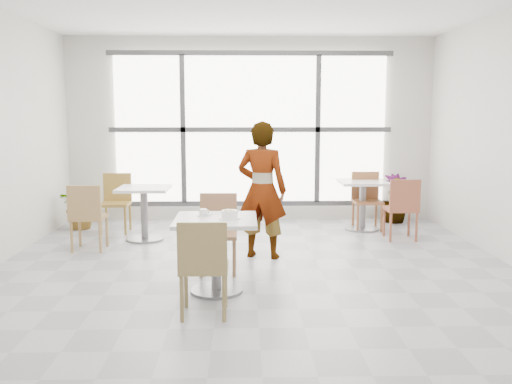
{
  "coord_description": "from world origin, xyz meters",
  "views": [
    {
      "loc": [
        -0.13,
        -5.75,
        1.78
      ],
      "look_at": [
        0.0,
        -0.3,
        1.0
      ],
      "focal_mm": 39.2,
      "sensor_mm": 36.0,
      "label": 1
    }
  ],
  "objects_px": {
    "main_table": "(216,241)",
    "person": "(262,190)",
    "coffee_cup": "(203,213)",
    "bg_chair_left_far": "(116,198)",
    "oatmeal_bowl": "(230,214)",
    "bg_table_right": "(363,198)",
    "plant_right": "(394,198)",
    "chair_near": "(203,262)",
    "bg_chair_right_near": "(402,205)",
    "bg_table_left": "(144,206)",
    "chair_far": "(218,227)",
    "bg_chair_left_near": "(87,213)",
    "bg_chair_right_far": "(366,196)",
    "plant_left": "(82,206)"
  },
  "relations": [
    {
      "from": "chair_far",
      "to": "person",
      "type": "distance_m",
      "value": 0.84
    },
    {
      "from": "main_table",
      "to": "plant_right",
      "type": "distance_m",
      "value": 4.46
    },
    {
      "from": "bg_table_right",
      "to": "chair_near",
      "type": "bearing_deg",
      "value": -120.61
    },
    {
      "from": "bg_chair_left_far",
      "to": "plant_left",
      "type": "relative_size",
      "value": 1.25
    },
    {
      "from": "oatmeal_bowl",
      "to": "bg_chair_left_far",
      "type": "height_order",
      "value": "bg_chair_left_far"
    },
    {
      "from": "bg_chair_left_near",
      "to": "plant_left",
      "type": "relative_size",
      "value": 1.25
    },
    {
      "from": "person",
      "to": "bg_table_left",
      "type": "distance_m",
      "value": 1.91
    },
    {
      "from": "bg_chair_right_near",
      "to": "plant_right",
      "type": "bearing_deg",
      "value": -100.68
    },
    {
      "from": "chair_near",
      "to": "main_table",
      "type": "bearing_deg",
      "value": -96.14
    },
    {
      "from": "bg_chair_left_far",
      "to": "oatmeal_bowl",
      "type": "bearing_deg",
      "value": -59.05
    },
    {
      "from": "chair_near",
      "to": "coffee_cup",
      "type": "bearing_deg",
      "value": -86.31
    },
    {
      "from": "main_table",
      "to": "chair_near",
      "type": "bearing_deg",
      "value": -96.14
    },
    {
      "from": "main_table",
      "to": "coffee_cup",
      "type": "distance_m",
      "value": 0.32
    },
    {
      "from": "bg_chair_right_near",
      "to": "oatmeal_bowl",
      "type": "bearing_deg",
      "value": 43.67
    },
    {
      "from": "main_table",
      "to": "plant_right",
      "type": "relative_size",
      "value": 1.02
    },
    {
      "from": "person",
      "to": "bg_chair_left_far",
      "type": "xyz_separation_m",
      "value": [
        -2.13,
        1.57,
        -0.34
      ]
    },
    {
      "from": "bg_chair_right_near",
      "to": "bg_table_right",
      "type": "bearing_deg",
      "value": -61.69
    },
    {
      "from": "main_table",
      "to": "person",
      "type": "relative_size",
      "value": 0.48
    },
    {
      "from": "chair_far",
      "to": "bg_chair_right_far",
      "type": "bearing_deg",
      "value": 46.19
    },
    {
      "from": "oatmeal_bowl",
      "to": "person",
      "type": "height_order",
      "value": "person"
    },
    {
      "from": "chair_far",
      "to": "bg_chair_left_near",
      "type": "distance_m",
      "value": 1.95
    },
    {
      "from": "bg_chair_left_far",
      "to": "bg_chair_right_near",
      "type": "relative_size",
      "value": 1.0
    },
    {
      "from": "bg_chair_left_near",
      "to": "plant_left",
      "type": "bearing_deg",
      "value": -71.66
    },
    {
      "from": "bg_chair_left_near",
      "to": "bg_chair_right_near",
      "type": "bearing_deg",
      "value": -172.98
    },
    {
      "from": "coffee_cup",
      "to": "bg_table_left",
      "type": "height_order",
      "value": "coffee_cup"
    },
    {
      "from": "main_table",
      "to": "person",
      "type": "height_order",
      "value": "person"
    },
    {
      "from": "bg_chair_left_far",
      "to": "bg_table_right",
      "type": "bearing_deg",
      "value": 0.43
    },
    {
      "from": "coffee_cup",
      "to": "bg_table_left",
      "type": "xyz_separation_m",
      "value": [
        -0.98,
        2.19,
        -0.29
      ]
    },
    {
      "from": "chair_near",
      "to": "bg_table_left",
      "type": "xyz_separation_m",
      "value": [
        -1.03,
        3.03,
        -0.01
      ]
    },
    {
      "from": "coffee_cup",
      "to": "bg_chair_left_near",
      "type": "relative_size",
      "value": 0.18
    },
    {
      "from": "bg_table_right",
      "to": "bg_chair_right_far",
      "type": "relative_size",
      "value": 0.86
    },
    {
      "from": "bg_chair_right_near",
      "to": "bg_chair_right_far",
      "type": "distance_m",
      "value": 0.89
    },
    {
      "from": "chair_near",
      "to": "bg_table_left",
      "type": "distance_m",
      "value": 3.2
    },
    {
      "from": "chair_far",
      "to": "plant_left",
      "type": "height_order",
      "value": "chair_far"
    },
    {
      "from": "coffee_cup",
      "to": "bg_chair_left_far",
      "type": "height_order",
      "value": "bg_chair_left_far"
    },
    {
      "from": "bg_table_right",
      "to": "bg_table_left",
      "type": "bearing_deg",
      "value": -168.88
    },
    {
      "from": "main_table",
      "to": "bg_chair_right_far",
      "type": "bearing_deg",
      "value": 54.55
    },
    {
      "from": "coffee_cup",
      "to": "plant_right",
      "type": "xyz_separation_m",
      "value": [
        2.86,
        3.39,
        -0.39
      ]
    },
    {
      "from": "bg_table_left",
      "to": "bg_table_right",
      "type": "xyz_separation_m",
      "value": [
        3.2,
        0.63,
        0.0
      ]
    },
    {
      "from": "oatmeal_bowl",
      "to": "bg_table_left",
      "type": "distance_m",
      "value": 2.68
    },
    {
      "from": "bg_table_left",
      "to": "bg_chair_left_near",
      "type": "height_order",
      "value": "bg_chair_left_near"
    },
    {
      "from": "bg_chair_left_near",
      "to": "bg_chair_left_far",
      "type": "distance_m",
      "value": 1.23
    },
    {
      "from": "bg_table_left",
      "to": "bg_chair_right_near",
      "type": "bearing_deg",
      "value": -1.74
    },
    {
      "from": "coffee_cup",
      "to": "person",
      "type": "height_order",
      "value": "person"
    },
    {
      "from": "person",
      "to": "bg_chair_left_far",
      "type": "relative_size",
      "value": 1.93
    },
    {
      "from": "chair_far",
      "to": "plant_left",
      "type": "distance_m",
      "value": 3.21
    },
    {
      "from": "oatmeal_bowl",
      "to": "bg_table_right",
      "type": "distance_m",
      "value": 3.57
    },
    {
      "from": "bg_table_right",
      "to": "plant_right",
      "type": "relative_size",
      "value": 0.96
    },
    {
      "from": "person",
      "to": "coffee_cup",
      "type": "bearing_deg",
      "value": 79.82
    },
    {
      "from": "oatmeal_bowl",
      "to": "coffee_cup",
      "type": "xyz_separation_m",
      "value": [
        -0.27,
        0.16,
        -0.01
      ]
    }
  ]
}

